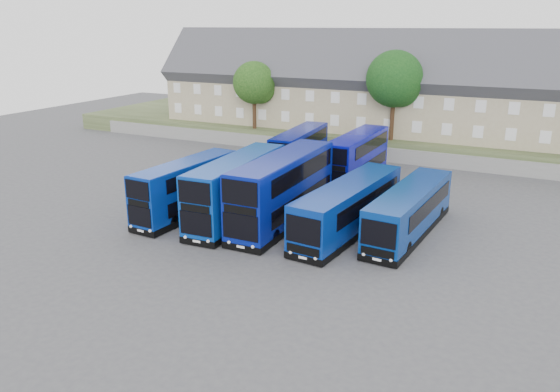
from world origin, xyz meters
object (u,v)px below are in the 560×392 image
at_px(dd_front_mid, 237,190).
at_px(coach_east_a, 348,208).
at_px(tree_mid, 396,81).
at_px(dd_front_left, 187,189).
at_px(tree_west, 256,84).

height_order(dd_front_mid, coach_east_a, dd_front_mid).
distance_m(dd_front_mid, tree_mid, 24.71).
height_order(coach_east_a, tree_mid, tree_mid).
height_order(dd_front_left, dd_front_mid, dd_front_mid).
xyz_separation_m(dd_front_left, tree_mid, (8.89, 24.21, 6.09)).
xyz_separation_m(tree_west, tree_mid, (16.00, 0.50, 1.02)).
relative_size(coach_east_a, tree_mid, 1.39).
height_order(dd_front_left, tree_mid, tree_mid).
bearing_deg(tree_mid, dd_front_mid, -102.07).
distance_m(dd_front_left, tree_mid, 26.50).
height_order(dd_front_left, tree_west, tree_west).
bearing_deg(dd_front_left, tree_west, 110.12).
distance_m(tree_west, tree_mid, 16.04).
height_order(dd_front_mid, tree_west, tree_west).
distance_m(coach_east_a, tree_west, 29.38).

